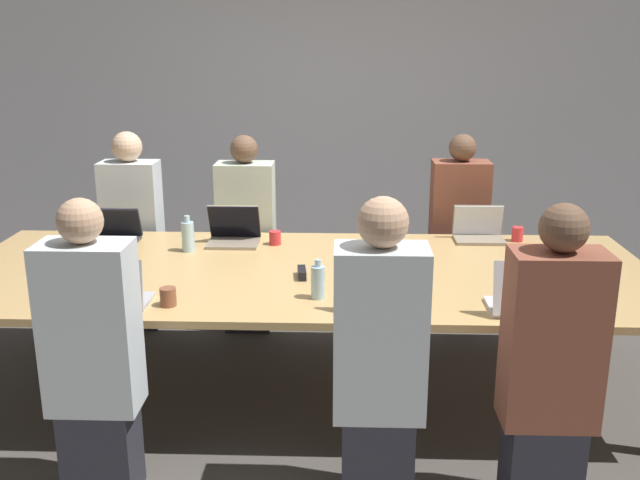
# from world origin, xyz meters

# --- Properties ---
(ground_plane) EXTENTS (24.00, 24.00, 0.00)m
(ground_plane) POSITION_xyz_m (0.00, 0.00, 0.00)
(ground_plane) COLOR #4C4742
(curtain_wall) EXTENTS (12.00, 0.06, 2.80)m
(curtain_wall) POSITION_xyz_m (0.00, 2.55, 1.40)
(curtain_wall) COLOR #ADADB2
(curtain_wall) RESTS_ON ground_plane
(conference_table) EXTENTS (4.01, 1.58, 0.77)m
(conference_table) POSITION_xyz_m (0.00, 0.00, 0.73)
(conference_table) COLOR tan
(conference_table) RESTS_ON ground_plane
(laptop_far_left) EXTENTS (0.35, 0.22, 0.22)m
(laptop_far_left) POSITION_xyz_m (-1.29, 0.55, 0.84)
(laptop_far_left) COLOR #333338
(laptop_far_left) RESTS_ON conference_table
(person_far_left) EXTENTS (0.40, 0.24, 1.43)m
(person_far_left) POSITION_xyz_m (-1.28, 0.98, 0.70)
(person_far_left) COLOR #2D2D38
(person_far_left) RESTS_ON ground_plane
(laptop_near_left) EXTENTS (0.36, 0.26, 0.26)m
(laptop_near_left) POSITION_xyz_m (-0.93, -0.62, 0.85)
(laptop_near_left) COLOR #B7B7BC
(laptop_near_left) RESTS_ON conference_table
(person_near_left) EXTENTS (0.40, 0.24, 1.42)m
(person_near_left) POSITION_xyz_m (-0.88, -1.03, 0.69)
(person_near_left) COLOR #2D2D38
(person_near_left) RESTS_ON ground_plane
(cup_near_left) EXTENTS (0.08, 0.08, 0.09)m
(cup_near_left) POSITION_xyz_m (-0.65, -0.59, 0.82)
(cup_near_left) COLOR brown
(cup_near_left) RESTS_ON conference_table
(bottle_near_left) EXTENTS (0.06, 0.06, 0.24)m
(bottle_near_left) POSITION_xyz_m (-1.21, -0.46, 0.88)
(bottle_near_left) COLOR green
(bottle_near_left) RESTS_ON conference_table
(laptop_near_midright) EXTENTS (0.34, 0.24, 0.25)m
(laptop_near_midright) POSITION_xyz_m (0.38, -0.59, 0.84)
(laptop_near_midright) COLOR silver
(laptop_near_midright) RESTS_ON conference_table
(person_near_midright) EXTENTS (0.40, 0.24, 1.44)m
(person_near_midright) POSITION_xyz_m (0.39, -1.04, 0.70)
(person_near_midright) COLOR #2D2D38
(person_near_midright) RESTS_ON ground_plane
(bottle_near_midright) EXTENTS (0.07, 0.07, 0.21)m
(bottle_near_midright) POSITION_xyz_m (0.09, -0.46, 0.86)
(bottle_near_midright) COLOR #ADD1E0
(bottle_near_midright) RESTS_ON conference_table
(laptop_near_right) EXTENTS (0.34, 0.27, 0.28)m
(laptop_near_right) POSITION_xyz_m (1.10, -0.63, 0.85)
(laptop_near_right) COLOR silver
(laptop_near_right) RESTS_ON conference_table
(person_near_right) EXTENTS (0.40, 0.24, 1.43)m
(person_near_right) POSITION_xyz_m (1.11, -1.08, 0.69)
(person_near_right) COLOR #2D2D38
(person_near_right) RESTS_ON ground_plane
(cup_near_right) EXTENTS (0.09, 0.09, 0.10)m
(cup_near_right) POSITION_xyz_m (1.39, -0.57, 0.82)
(cup_near_right) COLOR brown
(cup_near_right) RESTS_ON conference_table
(laptop_far_midleft) EXTENTS (0.33, 0.26, 0.25)m
(laptop_far_midleft) POSITION_xyz_m (-0.49, 0.53, 0.84)
(laptop_far_midleft) COLOR gray
(laptop_far_midleft) RESTS_ON conference_table
(person_far_midleft) EXTENTS (0.40, 0.24, 1.42)m
(person_far_midleft) POSITION_xyz_m (-0.46, 0.96, 0.68)
(person_far_midleft) COLOR #2D2D38
(person_far_midleft) RESTS_ON ground_plane
(cup_far_midleft) EXTENTS (0.08, 0.08, 0.09)m
(cup_far_midleft) POSITION_xyz_m (-0.22, 0.51, 0.82)
(cup_far_midleft) COLOR red
(cup_far_midleft) RESTS_ON conference_table
(bottle_far_midleft) EXTENTS (0.08, 0.08, 0.23)m
(bottle_far_midleft) POSITION_xyz_m (-0.74, 0.34, 0.87)
(bottle_far_midleft) COLOR #ADD1E0
(bottle_far_midleft) RESTS_ON conference_table
(laptop_far_right) EXTENTS (0.33, 0.22, 0.23)m
(laptop_far_right) POSITION_xyz_m (1.11, 0.66, 0.84)
(laptop_far_right) COLOR gray
(laptop_far_right) RESTS_ON conference_table
(person_far_right) EXTENTS (0.40, 0.24, 1.41)m
(person_far_right) POSITION_xyz_m (1.05, 1.08, 0.68)
(person_far_right) COLOR #2D2D38
(person_far_right) RESTS_ON ground_plane
(cup_far_right) EXTENTS (0.07, 0.07, 0.09)m
(cup_far_right) POSITION_xyz_m (1.36, 0.64, 0.82)
(cup_far_right) COLOR red
(cup_far_right) RESTS_ON conference_table
(stapler) EXTENTS (0.06, 0.15, 0.05)m
(stapler) POSITION_xyz_m (-0.01, -0.13, 0.80)
(stapler) COLOR black
(stapler) RESTS_ON conference_table
(notebook) EXTENTS (0.17, 0.17, 0.02)m
(notebook) POSITION_xyz_m (0.35, -0.17, 0.78)
(notebook) COLOR #232328
(notebook) RESTS_ON conference_table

